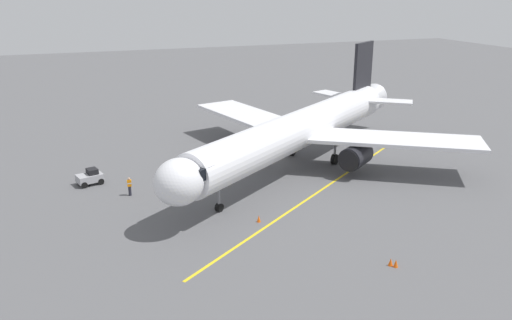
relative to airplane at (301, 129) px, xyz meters
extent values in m
plane|color=#565659|center=(1.59, -2.67, -4.00)|extent=(220.00, 220.00, 0.00)
cube|color=yellow|center=(0.23, 6.16, -4.00)|extent=(32.67, 23.47, 0.01)
cylinder|color=white|center=(0.23, 0.16, 0.10)|extent=(29.86, 22.87, 3.80)
ellipsoid|color=white|center=(15.03, 10.75, 0.10)|extent=(5.35, 5.26, 3.61)
cone|color=white|center=(-14.82, -10.60, 0.10)|extent=(4.43, 4.53, 3.42)
cube|color=black|center=(13.89, 9.94, 0.65)|extent=(3.18, 3.56, 0.90)
cube|color=white|center=(-7.76, 4.93, -0.50)|extent=(17.18, 13.53, 0.36)
cylinder|color=black|center=(-3.96, 4.30, -2.00)|extent=(4.10, 3.85, 2.30)
cylinder|color=black|center=(-2.54, 5.32, -2.00)|extent=(1.38, 1.82, 2.10)
cube|color=white|center=(2.16, -8.94, -0.50)|extent=(9.06, 17.79, 0.36)
cylinder|color=black|center=(2.79, -5.14, -2.00)|extent=(4.10, 3.85, 2.30)
cylinder|color=black|center=(4.21, -4.12, -2.00)|extent=(1.38, 1.82, 2.10)
cube|color=black|center=(-12.38, -8.85, 3.90)|extent=(4.11, 3.09, 7.20)
cube|color=white|center=(-14.00, -6.08, 0.70)|extent=(6.57, 5.73, 0.24)
cube|color=white|center=(-10.27, -11.28, 0.70)|extent=(4.22, 6.83, 0.24)
cylinder|color=slate|center=(11.21, 8.02, -2.27)|extent=(0.24, 0.24, 2.77)
cylinder|color=black|center=(11.21, 8.02, -3.65)|extent=(0.83, 0.77, 0.70)
cylinder|color=slate|center=(-3.72, 0.53, -2.07)|extent=(0.24, 0.24, 2.77)
cylinder|color=black|center=(-3.72, 0.53, -3.45)|extent=(1.16, 1.01, 1.10)
cylinder|color=slate|center=(-0.70, -3.70, -2.07)|extent=(0.24, 0.24, 2.77)
cylinder|color=black|center=(-0.70, -3.70, -3.45)|extent=(1.16, 1.01, 1.10)
cylinder|color=#23232D|center=(17.72, 1.87, -3.56)|extent=(0.26, 0.26, 0.88)
cube|color=orange|center=(17.72, 1.87, -2.82)|extent=(0.40, 0.27, 0.60)
cube|color=silver|center=(17.72, 1.87, -2.82)|extent=(0.42, 0.28, 0.10)
sphere|color=tan|center=(17.72, 1.87, -2.40)|extent=(0.22, 0.22, 0.22)
cube|color=#9E9EA3|center=(20.90, -2.29, -3.35)|extent=(2.62, 2.07, 0.70)
cube|color=black|center=(20.61, -2.38, -2.75)|extent=(1.17, 1.30, 0.50)
cylinder|color=black|center=(21.49, -1.45, -3.70)|extent=(0.65, 0.40, 0.60)
cylinder|color=black|center=(21.85, -2.70, -3.70)|extent=(0.65, 0.40, 0.60)
cylinder|color=black|center=(19.95, -1.89, -3.70)|extent=(0.65, 0.40, 0.60)
cylinder|color=black|center=(20.31, -3.14, -3.70)|extent=(0.65, 0.40, 0.60)
cone|color=#F2590F|center=(2.98, 20.64, -3.73)|extent=(0.32, 0.32, 0.55)
cone|color=#F2590F|center=(2.76, 20.93, -3.73)|extent=(0.32, 0.32, 0.55)
cone|color=#F2590F|center=(8.85, 11.12, -3.73)|extent=(0.32, 0.32, 0.55)
camera|label=1|loc=(22.30, 46.55, 13.82)|focal=36.59mm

